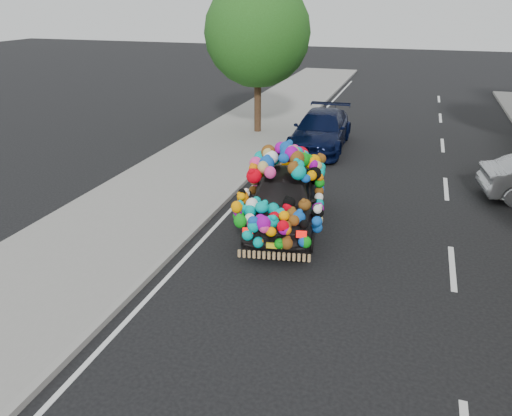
# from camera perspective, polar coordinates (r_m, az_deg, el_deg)

# --- Properties ---
(ground) EXTENTS (100.00, 100.00, 0.00)m
(ground) POSITION_cam_1_polar(r_m,az_deg,el_deg) (11.70, 3.76, -4.14)
(ground) COLOR black
(ground) RESTS_ON ground
(sidewalk) EXTENTS (4.00, 60.00, 0.12)m
(sidewalk) POSITION_cam_1_polar(r_m,az_deg,el_deg) (13.27, -14.53, -1.18)
(sidewalk) COLOR gray
(sidewalk) RESTS_ON ground
(kerb) EXTENTS (0.15, 60.00, 0.13)m
(kerb) POSITION_cam_1_polar(r_m,az_deg,el_deg) (12.38, -6.83, -2.33)
(kerb) COLOR gray
(kerb) RESTS_ON ground
(lane_markings) EXTENTS (6.00, 50.00, 0.01)m
(lane_markings) POSITION_cam_1_polar(r_m,az_deg,el_deg) (11.49, 21.53, -6.35)
(lane_markings) COLOR silver
(lane_markings) RESTS_ON ground
(tree_near_sidewalk) EXTENTS (4.20, 4.20, 6.13)m
(tree_near_sidewalk) POSITION_cam_1_polar(r_m,az_deg,el_deg) (20.64, 0.20, 19.37)
(tree_near_sidewalk) COLOR #332114
(tree_near_sidewalk) RESTS_ON ground
(plush_art_car) EXTENTS (2.73, 4.60, 2.05)m
(plush_art_car) POSITION_cam_1_polar(r_m,az_deg,el_deg) (12.24, 3.18, 2.49)
(plush_art_car) COLOR black
(plush_art_car) RESTS_ON ground
(navy_sedan) EXTENTS (2.03, 4.75, 1.37)m
(navy_sedan) POSITION_cam_1_polar(r_m,az_deg,el_deg) (19.19, 7.44, 8.80)
(navy_sedan) COLOR black
(navy_sedan) RESTS_ON ground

